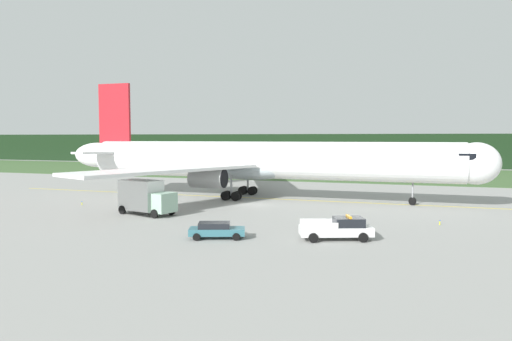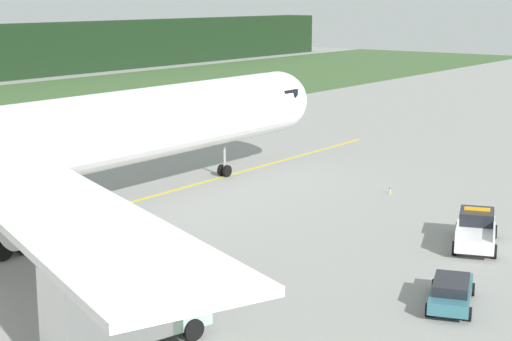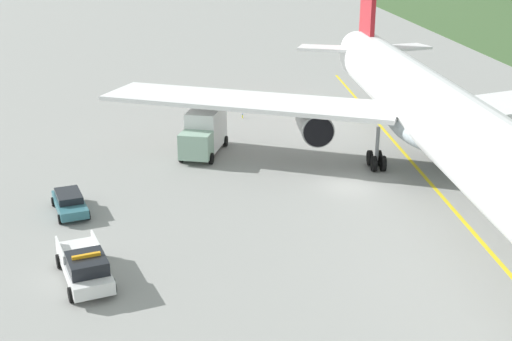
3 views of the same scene
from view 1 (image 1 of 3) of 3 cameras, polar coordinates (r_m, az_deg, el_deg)
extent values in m
plane|color=gray|center=(57.28, -0.47, -4.12)|extent=(320.00, 320.00, 0.00)
cube|color=#3C5A30|center=(108.34, 8.75, -0.30)|extent=(320.00, 44.37, 0.04)
cube|color=black|center=(138.26, 10.97, 2.46)|extent=(288.00, 7.30, 9.00)
cube|color=yellow|center=(63.01, 1.01, -3.37)|extent=(78.49, 0.52, 0.01)
cylinder|color=white|center=(62.56, 1.01, 1.26)|extent=(49.07, 5.00, 4.86)
ellipsoid|color=white|center=(60.03, 24.91, 0.77)|extent=(5.36, 4.88, 4.86)
ellipsoid|color=white|center=(74.60, -18.40, 1.78)|extent=(7.79, 3.67, 3.65)
ellipsoid|color=#A3B0B5|center=(63.42, -1.10, 0.09)|extent=(12.75, 5.14, 2.67)
cube|color=black|center=(59.87, 23.82, 1.61)|extent=(1.81, 4.62, 0.70)
cube|color=white|center=(76.95, -1.26, 1.33)|extent=(14.25, 23.96, 0.35)
cylinder|color=#9F9F9F|center=(71.56, -0.63, 0.11)|extent=(4.21, 2.45, 2.44)
cylinder|color=black|center=(70.88, 1.01, 0.07)|extent=(0.13, 2.24, 2.24)
cube|color=white|center=(53.73, -10.50, 0.09)|extent=(14.15, 23.98, 0.35)
cylinder|color=#9F9F9F|center=(57.02, -5.83, -0.91)|extent=(4.21, 2.45, 2.44)
cylinder|color=black|center=(56.17, -3.83, -0.98)|extent=(0.13, 2.24, 2.24)
cube|color=#A91C24|center=(72.85, -16.60, 6.11)|extent=(5.13, 0.45, 9.80)
cube|color=white|center=(75.96, -15.33, 2.25)|extent=(4.71, 7.08, 0.28)
cube|color=white|center=(70.32, -18.47, 2.05)|extent=(4.68, 7.07, 0.28)
cylinder|color=gray|center=(59.92, 18.28, -2.25)|extent=(0.20, 0.20, 2.67)
cylinder|color=black|center=(60.33, 18.25, -3.48)|extent=(0.90, 0.22, 0.90)
cylinder|color=black|center=(59.81, 18.25, -3.55)|extent=(0.90, 0.22, 0.90)
cylinder|color=gray|center=(66.87, -1.00, -1.28)|extent=(0.28, 0.28, 2.67)
cylinder|color=black|center=(66.45, -0.53, -2.47)|extent=(1.20, 0.30, 1.20)
cylinder|color=black|center=(67.10, -0.33, -2.41)|extent=(1.20, 0.30, 1.20)
cylinder|color=black|center=(66.91, -1.66, -2.43)|extent=(1.20, 0.30, 1.20)
cylinder|color=black|center=(67.57, -1.46, -2.36)|extent=(1.20, 0.30, 1.20)
cylinder|color=gray|center=(60.98, -2.99, -1.80)|extent=(0.28, 0.28, 2.67)
cylinder|color=black|center=(61.20, -2.25, -3.04)|extent=(1.20, 0.30, 1.20)
cylinder|color=black|center=(60.55, -2.49, -3.11)|extent=(1.20, 0.30, 1.20)
cylinder|color=black|center=(61.71, -3.47, -2.98)|extent=(1.20, 0.30, 1.20)
cylinder|color=black|center=(61.06, -3.71, -3.06)|extent=(1.20, 0.30, 1.20)
cube|color=silver|center=(38.41, 9.54, -7.13)|extent=(6.04, 3.88, 0.70)
cube|color=black|center=(38.50, 11.06, -6.06)|extent=(2.78, 2.53, 0.70)
cube|color=silver|center=(38.99, 7.29, -6.08)|extent=(2.59, 1.05, 0.45)
cube|color=silver|center=(37.14, 7.76, -6.59)|extent=(2.59, 1.05, 0.45)
cube|color=orange|center=(38.43, 11.07, -5.43)|extent=(0.68, 1.39, 0.16)
cylinder|color=black|center=(39.88, 11.99, -7.26)|extent=(0.80, 0.49, 0.76)
cylinder|color=black|center=(37.93, 12.74, -7.85)|extent=(0.80, 0.49, 0.76)
cylinder|color=black|center=(39.15, 6.43, -7.41)|extent=(0.80, 0.49, 0.76)
cylinder|color=black|center=(37.16, 6.89, -8.03)|extent=(0.80, 0.49, 0.76)
cube|color=#8FB39D|center=(49.54, -11.10, -3.79)|extent=(2.44, 2.80, 2.00)
cube|color=white|center=(51.73, -13.64, -2.86)|extent=(4.94, 3.45, 3.15)
cylinder|color=#99999E|center=(51.31, -12.92, -4.78)|extent=(0.77, 0.29, 1.04)
cylinder|color=#99999E|center=(52.60, -14.28, -4.58)|extent=(0.77, 0.29, 1.04)
cylinder|color=black|center=(50.53, -10.13, -4.77)|extent=(0.94, 0.48, 0.90)
cylinder|color=black|center=(48.84, -12.07, -5.10)|extent=(0.94, 0.48, 0.90)
cylinder|color=black|center=(53.88, -13.82, -4.28)|extent=(0.94, 0.48, 0.90)
cylinder|color=black|center=(52.30, -15.75, -4.56)|extent=(0.94, 0.48, 0.90)
cube|color=#316571|center=(38.54, -4.69, -7.28)|extent=(4.76, 3.12, 0.55)
cube|color=black|center=(38.46, -5.03, -6.55)|extent=(2.85, 2.26, 0.45)
cylinder|color=black|center=(39.39, -2.33, -7.43)|extent=(0.63, 0.37, 0.60)
cylinder|color=black|center=(37.67, -2.39, -7.96)|extent=(0.63, 0.37, 0.60)
cylinder|color=black|center=(39.58, -6.88, -7.40)|extent=(0.63, 0.37, 0.60)
cylinder|color=black|center=(37.87, -7.15, -7.93)|extent=(0.63, 0.37, 0.60)
cylinder|color=yellow|center=(47.46, 21.19, -5.89)|extent=(0.10, 0.10, 0.35)
sphere|color=blue|center=(47.42, 21.19, -5.62)|extent=(0.12, 0.12, 0.12)
cylinder|color=yellow|center=(60.66, -20.16, -3.75)|extent=(0.10, 0.10, 0.35)
sphere|color=blue|center=(60.63, -20.16, -3.54)|extent=(0.12, 0.12, 0.12)
camera|label=2|loc=(52.34, -47.72, 8.60)|focal=56.98mm
camera|label=3|loc=(51.81, 49.29, 12.48)|focal=47.06mm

